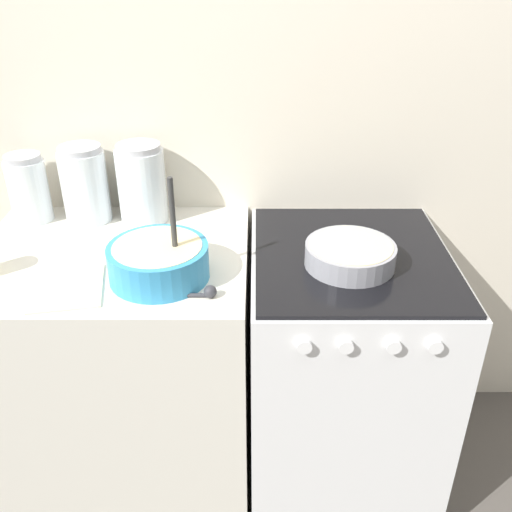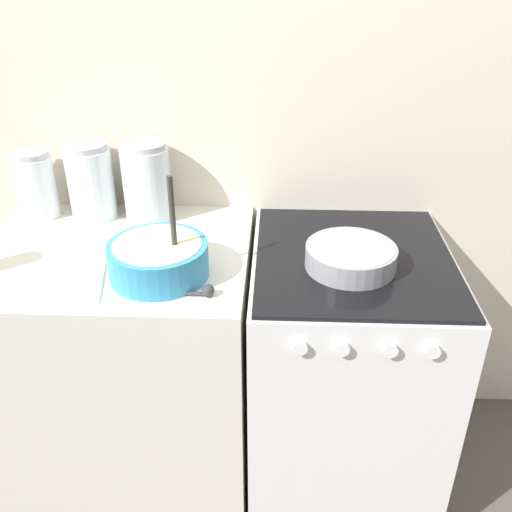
% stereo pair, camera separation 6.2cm
% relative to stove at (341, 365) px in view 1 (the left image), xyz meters
% --- Properties ---
extents(wall_back, '(4.70, 0.05, 2.40)m').
position_rel_stove_xyz_m(wall_back, '(-0.33, 0.37, 0.76)').
color(wall_back, beige).
rests_on(wall_back, ground_plane).
extents(countertop_cabinet, '(0.85, 0.70, 0.89)m').
position_rel_stove_xyz_m(countertop_cabinet, '(-0.75, 0.00, 0.00)').
color(countertop_cabinet, silver).
rests_on(countertop_cabinet, ground_plane).
extents(stove, '(0.62, 0.71, 0.89)m').
position_rel_stove_xyz_m(stove, '(0.00, 0.00, 0.00)').
color(stove, silver).
rests_on(stove, ground_plane).
extents(mixing_bowl, '(0.29, 0.29, 0.31)m').
position_rel_stove_xyz_m(mixing_bowl, '(-0.57, -0.14, 0.50)').
color(mixing_bowl, '#338CBF').
rests_on(mixing_bowl, countertop_cabinet).
extents(baking_pan, '(0.27, 0.27, 0.07)m').
position_rel_stove_xyz_m(baking_pan, '(-0.02, -0.07, 0.48)').
color(baking_pan, gray).
rests_on(baking_pan, stove).
extents(storage_jar_left, '(0.13, 0.13, 0.23)m').
position_rel_stove_xyz_m(storage_jar_left, '(-1.07, 0.25, 0.54)').
color(storage_jar_left, silver).
rests_on(storage_jar_left, countertop_cabinet).
extents(storage_jar_middle, '(0.15, 0.15, 0.26)m').
position_rel_stove_xyz_m(storage_jar_middle, '(-0.87, 0.25, 0.56)').
color(storage_jar_middle, silver).
rests_on(storage_jar_middle, countertop_cabinet).
extents(storage_jar_right, '(0.16, 0.16, 0.27)m').
position_rel_stove_xyz_m(storage_jar_right, '(-0.68, 0.25, 0.56)').
color(storage_jar_right, silver).
rests_on(storage_jar_right, countertop_cabinet).
extents(recipe_page, '(0.23, 0.26, 0.01)m').
position_rel_stove_xyz_m(recipe_page, '(-0.82, -0.20, 0.45)').
color(recipe_page, beige).
rests_on(recipe_page, countertop_cabinet).
extents(measuring_spoon, '(0.12, 0.04, 0.04)m').
position_rel_stove_xyz_m(measuring_spoon, '(-0.43, -0.24, 0.46)').
color(measuring_spoon, '#333338').
rests_on(measuring_spoon, countertop_cabinet).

